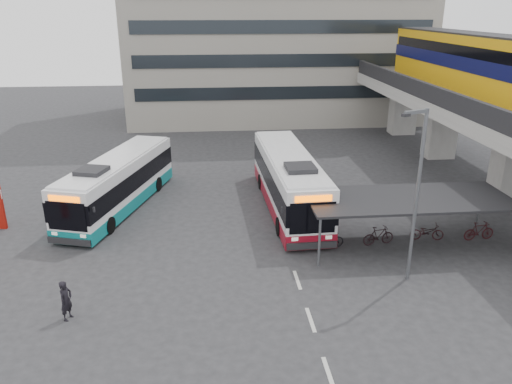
{
  "coord_description": "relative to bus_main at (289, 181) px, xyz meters",
  "views": [
    {
      "loc": [
        -1.14,
        -19.01,
        11.32
      ],
      "look_at": [
        1.23,
        5.93,
        2.0
      ],
      "focal_mm": 35.0,
      "sensor_mm": 36.0,
      "label": 1
    }
  ],
  "objects": [
    {
      "name": "pedestrian",
      "position": [
        -10.24,
        -10.53,
        -0.83
      ],
      "size": [
        0.59,
        0.7,
        1.63
      ],
      "primitive_type": "imported",
      "rotation": [
        0.0,
        0.0,
        1.16
      ],
      "color": "black",
      "rests_on": "ground"
    },
    {
      "name": "lamp_post",
      "position": [
        3.85,
        -8.87,
        2.69
      ],
      "size": [
        1.27,
        0.63,
        7.61
      ],
      "rotation": [
        0.0,
        0.0,
        0.39
      ],
      "color": "#595B60",
      "rests_on": "ground"
    },
    {
      "name": "bus_main",
      "position": [
        0.0,
        0.0,
        0.0
      ],
      "size": [
        2.99,
        12.1,
        3.55
      ],
      "rotation": [
        0.0,
        0.0,
        0.03
      ],
      "color": "white",
      "rests_on": "ground"
    },
    {
      "name": "viaduct",
      "position": [
        13.57,
        5.23,
        4.58
      ],
      "size": [
        8.0,
        32.0,
        9.68
      ],
      "color": "gray",
      "rests_on": "ground"
    },
    {
      "name": "ground",
      "position": [
        -3.43,
        -8.49,
        -1.65
      ],
      "size": [
        120.0,
        120.0,
        0.0
      ],
      "primitive_type": "plane",
      "color": "#28282B",
      "rests_on": "ground"
    },
    {
      "name": "bike_shelter",
      "position": [
        5.02,
        -5.49,
        -0.01
      ],
      "size": [
        10.0,
        4.0,
        2.54
      ],
      "color": "#595B60",
      "rests_on": "ground"
    },
    {
      "name": "road_markings",
      "position": [
        -0.93,
        -11.49,
        -1.64
      ],
      "size": [
        0.15,
        7.6,
        0.01
      ],
      "color": "beige",
      "rests_on": "ground"
    },
    {
      "name": "bus_teal",
      "position": [
        -10.05,
        0.97,
        -0.12
      ],
      "size": [
        5.57,
        11.38,
        3.3
      ],
      "rotation": [
        0.0,
        0.0,
        -0.3
      ],
      "color": "white",
      "rests_on": "ground"
    }
  ]
}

